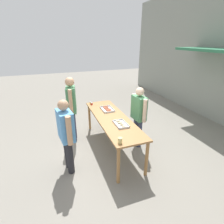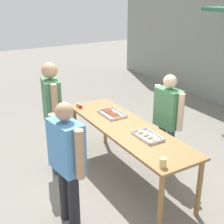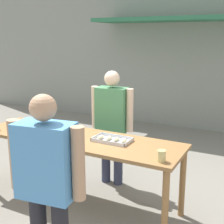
# 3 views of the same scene
# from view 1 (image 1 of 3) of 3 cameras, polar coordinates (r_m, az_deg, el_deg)

# --- Properties ---
(ground_plane) EXTENTS (24.00, 24.00, 0.00)m
(ground_plane) POSITION_cam_1_polar(r_m,az_deg,el_deg) (4.83, 0.00, -11.35)
(ground_plane) COLOR gray
(serving_table) EXTENTS (2.59, 0.76, 0.88)m
(serving_table) POSITION_cam_1_polar(r_m,az_deg,el_deg) (4.44, 0.00, -2.93)
(serving_table) COLOR olive
(serving_table) RESTS_ON ground
(food_tray_sausages) EXTENTS (0.46, 0.31, 0.04)m
(food_tray_sausages) POSITION_cam_1_polar(r_m,az_deg,el_deg) (4.87, -1.53, 0.88)
(food_tray_sausages) COLOR silver
(food_tray_sausages) RESTS_ON serving_table
(food_tray_buns) EXTENTS (0.44, 0.26, 0.05)m
(food_tray_buns) POSITION_cam_1_polar(r_m,az_deg,el_deg) (4.03, 2.87, -3.91)
(food_tray_buns) COLOR silver
(food_tray_buns) RESTS_ON serving_table
(condiment_jar_mustard) EXTENTS (0.06, 0.06, 0.06)m
(condiment_jar_mustard) POSITION_cam_1_polar(r_m,az_deg,el_deg) (5.35, -7.00, 2.98)
(condiment_jar_mustard) COLOR gold
(condiment_jar_mustard) RESTS_ON serving_table
(condiment_jar_ketchup) EXTENTS (0.06, 0.06, 0.06)m
(condiment_jar_ketchup) POSITION_cam_1_polar(r_m,az_deg,el_deg) (5.27, -6.65, 2.70)
(condiment_jar_ketchup) COLOR #B22319
(condiment_jar_ketchup) RESTS_ON serving_table
(beer_cup) EXTENTS (0.09, 0.09, 0.11)m
(beer_cup) POSITION_cam_1_polar(r_m,az_deg,el_deg) (3.34, 2.64, -9.26)
(beer_cup) COLOR #DBC67A
(beer_cup) RESTS_ON serving_table
(person_server_behind_table) EXTENTS (0.61, 0.26, 1.62)m
(person_server_behind_table) POSITION_cam_1_polar(r_m,az_deg,el_deg) (4.54, 8.68, -0.18)
(person_server_behind_table) COLOR #333851
(person_server_behind_table) RESTS_ON ground
(person_customer_holding_hotdog) EXTENTS (0.60, 0.30, 1.82)m
(person_customer_holding_hotdog) POSITION_cam_1_polar(r_m,az_deg,el_deg) (4.81, -13.04, 2.52)
(person_customer_holding_hotdog) COLOR #333851
(person_customer_holding_hotdog) RESTS_ON ground
(person_customer_with_cup) EXTENTS (0.68, 0.32, 1.64)m
(person_customer_with_cup) POSITION_cam_1_polar(r_m,az_deg,el_deg) (3.70, -14.75, -6.14)
(person_customer_with_cup) COLOR #232328
(person_customer_with_cup) RESTS_ON ground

